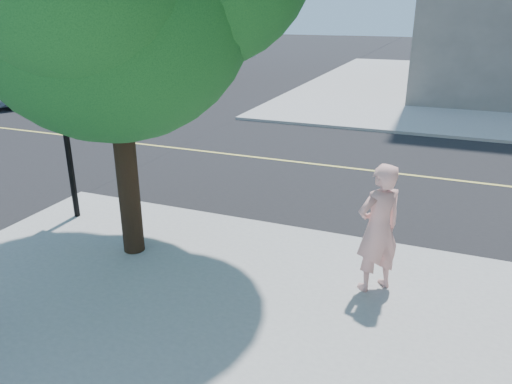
% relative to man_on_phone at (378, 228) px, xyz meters
% --- Properties ---
extents(ground, '(140.00, 140.00, 0.00)m').
position_rel_man_on_phone_xyz_m(ground, '(-6.13, 1.71, -1.14)').
color(ground, black).
rests_on(ground, ground).
extents(road_ew, '(140.00, 9.00, 0.01)m').
position_rel_man_on_phone_xyz_m(road_ew, '(-6.13, 6.21, -1.13)').
color(road_ew, black).
rests_on(road_ew, ground).
extents(sidewalk_nw, '(26.00, 25.00, 0.12)m').
position_rel_man_on_phone_xyz_m(sidewalk_nw, '(-29.13, 23.21, -1.08)').
color(sidewalk_nw, '#9D9D9D').
rests_on(sidewalk_nw, ground).
extents(man_on_phone, '(0.87, 0.87, 2.03)m').
position_rel_man_on_phone_xyz_m(man_on_phone, '(0.00, 0.00, 0.00)').
color(man_on_phone, '#E8A49E').
rests_on(man_on_phone, sidewalk_se).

